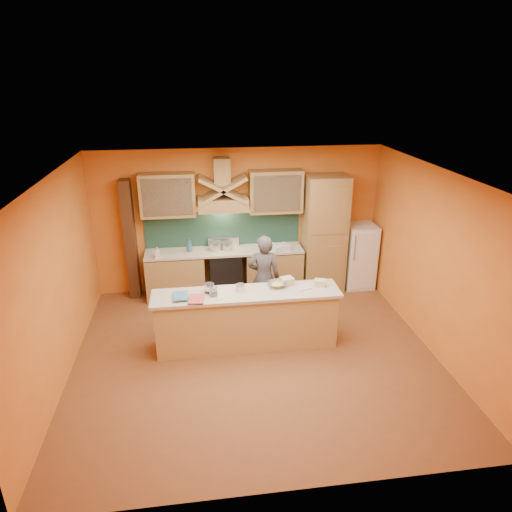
{
  "coord_description": "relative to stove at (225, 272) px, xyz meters",
  "views": [
    {
      "loc": [
        -0.81,
        -5.93,
        4.09
      ],
      "look_at": [
        0.13,
        0.9,
        1.29
      ],
      "focal_mm": 32.0,
      "sensor_mm": 36.0,
      "label": 1
    }
  ],
  "objects": [
    {
      "name": "ceiling",
      "position": [
        0.3,
        -2.2,
        2.35
      ],
      "size": [
        5.5,
        5.0,
        0.01
      ],
      "primitive_type": "cube",
      "color": "white",
      "rests_on": "wall_back"
    },
    {
      "name": "wall_back",
      "position": [
        0.3,
        0.3,
        0.95
      ],
      "size": [
        5.5,
        0.02,
        2.8
      ],
      "primitive_type": "cube",
      "color": "orange",
      "rests_on": "floor"
    },
    {
      "name": "base_cabinet_left",
      "position": [
        -0.95,
        0.0,
        -0.02
      ],
      "size": [
        1.1,
        0.6,
        0.86
      ],
      "primitive_type": "cube",
      "color": "#A5814B",
      "rests_on": "floor"
    },
    {
      "name": "upper_cabinet_left",
      "position": [
        -1.0,
        0.12,
        1.55
      ],
      "size": [
        1.0,
        0.35,
        0.8
      ],
      "primitive_type": "cube",
      "color": "#A5814B",
      "rests_on": "wall_back"
    },
    {
      "name": "stove",
      "position": [
        0.0,
        0.0,
        0.0
      ],
      "size": [
        0.6,
        0.58,
        0.9
      ],
      "primitive_type": "cube",
      "color": "black",
      "rests_on": "floor"
    },
    {
      "name": "upper_cabinet_right",
      "position": [
        1.0,
        0.12,
        1.55
      ],
      "size": [
        1.0,
        0.35,
        0.8
      ],
      "primitive_type": "cube",
      "color": "#A5814B",
      "rests_on": "wall_back"
    },
    {
      "name": "pot_small",
      "position": [
        0.05,
        0.01,
        0.52
      ],
      "size": [
        0.21,
        0.21,
        0.14
      ],
      "primitive_type": "cylinder",
      "rotation": [
        0.0,
        0.0,
        -0.12
      ],
      "color": "silver",
      "rests_on": "stove"
    },
    {
      "name": "soap_bottle_b",
      "position": [
        -0.66,
        0.02,
        0.61
      ],
      "size": [
        0.12,
        0.12,
        0.27
      ],
      "primitive_type": "imported",
      "rotation": [
        0.0,
        0.0,
        0.21
      ],
      "color": "#315F88",
      "rests_on": "counter_top"
    },
    {
      "name": "wall_front",
      "position": [
        0.3,
        -4.7,
        0.95
      ],
      "size": [
        5.5,
        0.02,
        2.8
      ],
      "primitive_type": "cube",
      "color": "orange",
      "rests_on": "floor"
    },
    {
      "name": "backsplash",
      "position": [
        -0.0,
        0.28,
        0.8
      ],
      "size": [
        3.0,
        0.03,
        0.7
      ],
      "primitive_type": "cube",
      "color": "#1A3A31",
      "rests_on": "wall_back"
    },
    {
      "name": "island_top",
      "position": [
        0.2,
        -1.9,
        0.47
      ],
      "size": [
        2.9,
        0.62,
        0.05
      ],
      "primitive_type": "cube",
      "color": "beige",
      "rests_on": "island_body"
    },
    {
      "name": "book_lower",
      "position": [
        -0.68,
        -2.05,
        0.51
      ],
      "size": [
        0.26,
        0.34,
        0.03
      ],
      "primitive_type": "imported",
      "rotation": [
        0.0,
        0.0,
        -0.1
      ],
      "color": "#C04544",
      "rests_on": "island_top"
    },
    {
      "name": "bowl_back",
      "position": [
        0.84,
        0.02,
        0.51
      ],
      "size": [
        0.29,
        0.29,
        0.08
      ],
      "primitive_type": "imported",
      "rotation": [
        0.0,
        0.0,
        0.18
      ],
      "color": "white",
      "rests_on": "counter_top"
    },
    {
      "name": "island_body",
      "position": [
        0.2,
        -1.9,
        -0.01
      ],
      "size": [
        2.8,
        0.55,
        0.88
      ],
      "primitive_type": "cube",
      "color": "tan",
      "rests_on": "floor"
    },
    {
      "name": "fridge",
      "position": [
        2.7,
        0.0,
        0.2
      ],
      "size": [
        0.58,
        0.6,
        1.3
      ],
      "primitive_type": "cube",
      "color": "white",
      "rests_on": "floor"
    },
    {
      "name": "floor",
      "position": [
        0.3,
        -2.2,
        -0.45
      ],
      "size": [
        5.5,
        5.0,
        0.01
      ],
      "primitive_type": "cube",
      "color": "brown",
      "rests_on": "ground"
    },
    {
      "name": "soap_bottle_a",
      "position": [
        -1.24,
        -0.23,
        0.57
      ],
      "size": [
        0.1,
        0.1,
        0.21
      ],
      "primitive_type": "imported",
      "rotation": [
        0.0,
        0.0,
        0.08
      ],
      "color": "silver",
      "rests_on": "counter_top"
    },
    {
      "name": "pantry_column",
      "position": [
        1.95,
        0.0,
        0.7
      ],
      "size": [
        0.8,
        0.6,
        2.3
      ],
      "primitive_type": "cube",
      "color": "#A5814B",
      "rests_on": "floor"
    },
    {
      "name": "grocery_bag_a",
      "position": [
        0.87,
        -1.72,
        0.56
      ],
      "size": [
        0.23,
        0.2,
        0.13
      ],
      "primitive_type": "cube",
      "rotation": [
        0.0,
        0.0,
        0.26
      ],
      "color": "beige",
      "rests_on": "island_top"
    },
    {
      "name": "wall_right",
      "position": [
        3.05,
        -2.2,
        0.95
      ],
      "size": [
        0.02,
        5.0,
        2.8
      ],
      "primitive_type": "cube",
      "color": "orange",
      "rests_on": "floor"
    },
    {
      "name": "book_upper",
      "position": [
        -0.91,
        -1.96,
        0.53
      ],
      "size": [
        0.23,
        0.31,
        0.02
      ],
      "primitive_type": "imported",
      "rotation": [
        0.0,
        0.0,
        0.02
      ],
      "color": "teal",
      "rests_on": "island_top"
    },
    {
      "name": "wall_left",
      "position": [
        -2.45,
        -2.2,
        0.95
      ],
      "size": [
        0.02,
        5.0,
        2.8
      ],
      "primitive_type": "cube",
      "color": "orange",
      "rests_on": "floor"
    },
    {
      "name": "dish_rack",
      "position": [
        1.06,
        -0.15,
        0.52
      ],
      "size": [
        0.36,
        0.32,
        0.11
      ],
      "primitive_type": "cube",
      "rotation": [
        0.0,
        0.0,
        0.31
      ],
      "color": "silver",
      "rests_on": "counter_top"
    },
    {
      "name": "grocery_bag_b",
      "position": [
        1.38,
        -1.83,
        0.55
      ],
      "size": [
        0.2,
        0.17,
        0.1
      ],
      "primitive_type": "cube",
      "rotation": [
        0.0,
        0.0,
        -0.28
      ],
      "color": "beige",
      "rests_on": "island_top"
    },
    {
      "name": "cloth",
      "position": [
        1.1,
        -1.87,
        0.5
      ],
      "size": [
        0.27,
        0.23,
        0.02
      ],
      "primitive_type": "cube",
      "rotation": [
        0.0,
        0.0,
        0.32
      ],
      "color": "beige",
      "rests_on": "island_top"
    },
    {
      "name": "jar_small",
      "position": [
        -0.31,
        -1.94,
        0.56
      ],
      "size": [
        0.13,
        0.13,
        0.14
      ],
      "primitive_type": "cylinder",
      "rotation": [
        0.0,
        0.0,
        -0.01
      ],
      "color": "white",
      "rests_on": "island_top"
    },
    {
      "name": "hood_chimney",
      "position": [
        0.0,
        0.15,
        1.95
      ],
      "size": [
        0.3,
        0.3,
        0.5
      ],
      "primitive_type": "cube",
      "color": "#A5814B",
      "rests_on": "wall_back"
    },
    {
      "name": "person",
      "position": [
        0.6,
        -1.03,
        0.32
      ],
      "size": [
        0.6,
        0.43,
        1.54
      ],
      "primitive_type": "imported",
      "rotation": [
        0.0,
        0.0,
        3.03
      ],
      "color": "#4C4C51",
      "rests_on": "floor"
    },
    {
      "name": "kitchen_scale",
      "position": [
        0.12,
        -1.84,
        0.54
      ],
      "size": [
        0.14,
        0.14,
        0.09
      ],
      "primitive_type": "cube",
      "rotation": [
        0.0,
        0.0,
        0.38
      ],
      "color": "white",
      "rests_on": "island_top"
    },
    {
      "name": "range_hood",
      "position": [
        0.0,
        0.05,
        1.37
      ],
      "size": [
        0.92,
        0.5,
        0.24
      ],
      "primitive_type": "cube",
      "color": "#A5814B",
      "rests_on": "wall_back"
    },
    {
      "name": "mixing_bowl",
      "position": [
        0.71,
        -1.76,
        0.53
      ],
      "size": [
        0.32,
        0.32,
        0.07
      ],
      "primitive_type": "imported",
      "rotation": [
        0.0,
        0.0,
        0.1
      ],
      "color": "white",
      "rests_on": "island_top"
    },
    {
      "name": "counter_top",
      "position": [
        -0.0,
        0.0,
        0.45
      ],
      "size": [
        3.0,
        0.62,
        0.04
      ],
      "primitive_type": "cube",
      "color": "beige",
      "rests_on": "base_cabinet_left"
    },
    {
      "name": "trim_column_left",
      "position": [
        -1.75,
        0.15,
        0.7
      ],
      "size": [
        0.2,
        0.3,
        2.3
      ],
      "primitive_type": "cube",
      "color": "#472816",
      "rests_on": "floor"
    },
    {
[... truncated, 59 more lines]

